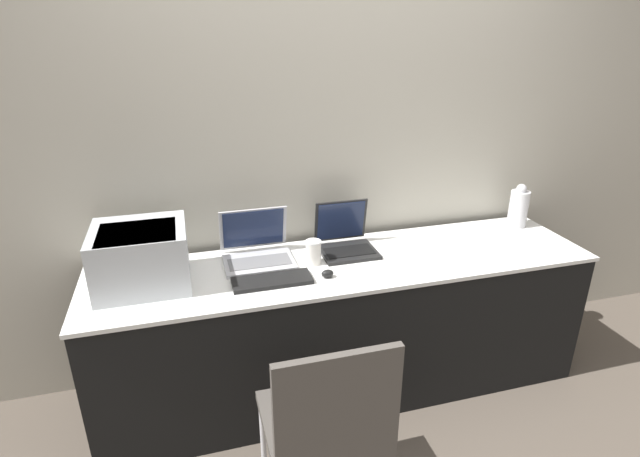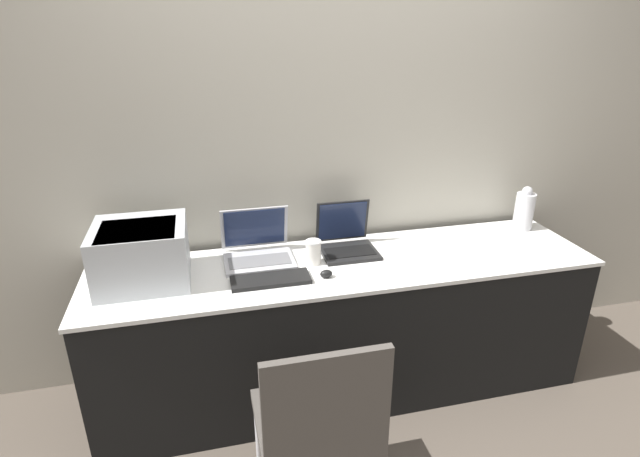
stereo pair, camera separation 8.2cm
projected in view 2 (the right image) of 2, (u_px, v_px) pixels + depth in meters
ground_plane at (360, 422)px, 2.49m from camera, size 14.00×14.00×0.00m
wall_back at (328, 137)px, 2.60m from camera, size 8.00×0.05×2.60m
table at (345, 326)px, 2.62m from camera, size 2.50×0.61×0.75m
printer at (141, 252)px, 2.24m from camera, size 0.40×0.37×0.27m
laptop_left at (258, 249)px, 2.48m from camera, size 0.34×0.30×0.25m
laptop_right at (347, 241)px, 2.58m from camera, size 0.28×0.27×0.25m
external_keyboard at (271, 280)px, 2.28m from camera, size 0.36×0.13×0.02m
coffee_cup at (313, 252)px, 2.43m from camera, size 0.08×0.08×0.12m
mouse at (326, 274)px, 2.31m from camera, size 0.06×0.04×0.04m
metal_pitcher at (524, 210)px, 2.83m from camera, size 0.11×0.11×0.25m
chair at (319, 422)px, 1.80m from camera, size 0.43×0.44×0.90m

